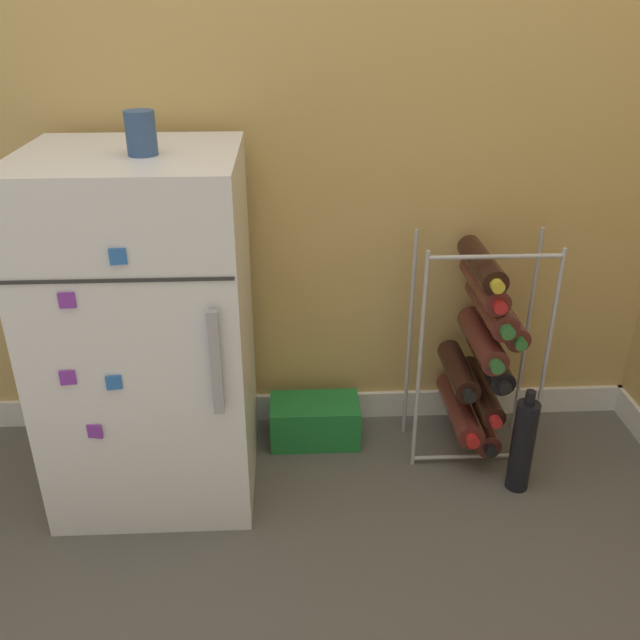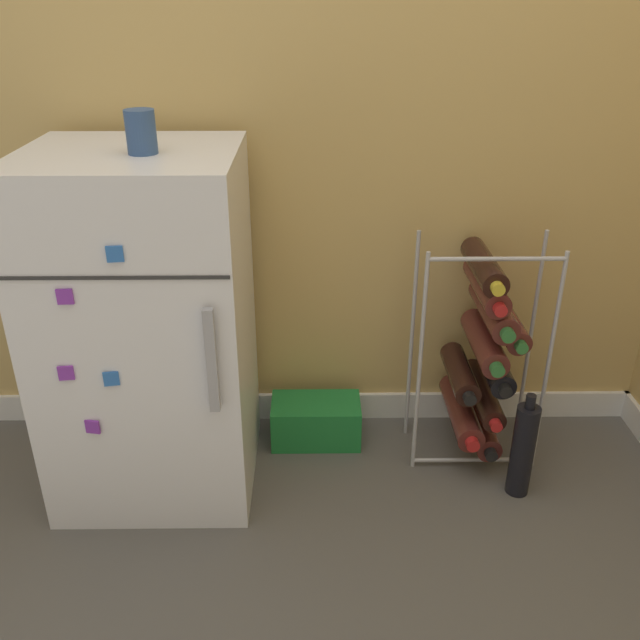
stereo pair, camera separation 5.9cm
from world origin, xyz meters
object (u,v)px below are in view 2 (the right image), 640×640
(fridge_top_cup, at_px, (141,132))
(loose_bottle_floor, at_px, (523,450))
(mini_fridge, at_px, (149,329))
(wine_rack, at_px, (482,353))
(soda_box, at_px, (316,421))

(fridge_top_cup, xyz_separation_m, loose_bottle_floor, (0.97, -0.06, -0.85))
(mini_fridge, distance_m, wine_rack, 0.94)
(fridge_top_cup, bearing_deg, wine_rack, 8.62)
(soda_box, bearing_deg, mini_fridge, -160.71)
(soda_box, distance_m, loose_bottle_floor, 0.63)
(wine_rack, xyz_separation_m, loose_bottle_floor, (0.09, -0.20, -0.19))
(mini_fridge, height_order, loose_bottle_floor, mini_fridge)
(mini_fridge, relative_size, wine_rack, 1.39)
(soda_box, bearing_deg, loose_bottle_floor, -24.07)
(fridge_top_cup, relative_size, loose_bottle_floor, 0.31)
(soda_box, height_order, fridge_top_cup, fridge_top_cup)
(mini_fridge, distance_m, loose_bottle_floor, 1.07)
(loose_bottle_floor, bearing_deg, soda_box, 155.93)
(soda_box, relative_size, fridge_top_cup, 2.80)
(loose_bottle_floor, bearing_deg, fridge_top_cup, 176.23)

